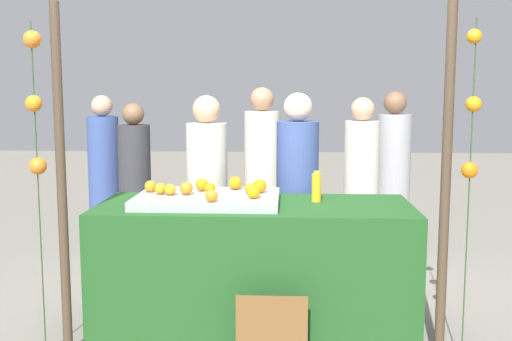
% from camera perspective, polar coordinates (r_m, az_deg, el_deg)
% --- Properties ---
extents(ground_plane, '(24.00, 24.00, 0.00)m').
position_cam_1_polar(ground_plane, '(4.20, -0.11, -14.65)').
color(ground_plane, gray).
extents(stall_counter, '(2.03, 0.85, 0.85)m').
position_cam_1_polar(stall_counter, '(4.05, -0.11, -9.07)').
color(stall_counter, '#1E4C1E').
rests_on(stall_counter, ground_plane).
extents(orange_tray, '(0.92, 0.65, 0.06)m').
position_cam_1_polar(orange_tray, '(3.98, -4.52, -2.68)').
color(orange_tray, '#9EA0A5').
rests_on(orange_tray, stall_counter).
extents(orange_0, '(0.07, 0.07, 0.07)m').
position_cam_1_polar(orange_0, '(4.01, -8.94, -1.68)').
color(orange_0, orange).
rests_on(orange_0, orange_tray).
extents(orange_1, '(0.09, 0.09, 0.09)m').
position_cam_1_polar(orange_1, '(4.16, -1.96, -1.17)').
color(orange_1, orange).
rests_on(orange_1, orange_tray).
extents(orange_2, '(0.08, 0.08, 0.08)m').
position_cam_1_polar(orange_2, '(4.11, -9.86, -1.46)').
color(orange_2, orange).
rests_on(orange_2, orange_tray).
extents(orange_3, '(0.09, 0.09, 0.09)m').
position_cam_1_polar(orange_3, '(4.02, 0.34, -1.45)').
color(orange_3, orange).
rests_on(orange_3, orange_tray).
extents(orange_4, '(0.08, 0.08, 0.08)m').
position_cam_1_polar(orange_4, '(3.96, -0.54, -1.69)').
color(orange_4, orange).
rests_on(orange_4, orange_tray).
extents(orange_5, '(0.09, 0.09, 0.09)m').
position_cam_1_polar(orange_5, '(4.11, -5.10, -1.32)').
color(orange_5, orange).
rests_on(orange_5, orange_tray).
extents(orange_6, '(0.08, 0.08, 0.08)m').
position_cam_1_polar(orange_6, '(3.81, -0.25, -2.02)').
color(orange_6, orange).
rests_on(orange_6, orange_tray).
extents(orange_7, '(0.07, 0.07, 0.07)m').
position_cam_1_polar(orange_7, '(3.97, -8.06, -1.78)').
color(orange_7, orange).
rests_on(orange_7, orange_tray).
extents(orange_8, '(0.08, 0.08, 0.08)m').
position_cam_1_polar(orange_8, '(3.97, -6.54, -1.67)').
color(orange_8, orange).
rests_on(orange_8, orange_tray).
extents(orange_9, '(0.08, 0.08, 0.08)m').
position_cam_1_polar(orange_9, '(3.69, -4.19, -2.38)').
color(orange_9, orange).
rests_on(orange_9, orange_tray).
extents(orange_10, '(0.07, 0.07, 0.07)m').
position_cam_1_polar(orange_10, '(4.00, -4.35, -1.66)').
color(orange_10, orange).
rests_on(orange_10, orange_tray).
extents(juice_bottle, '(0.06, 0.06, 0.20)m').
position_cam_1_polar(juice_bottle, '(4.05, 5.68, -1.57)').
color(juice_bottle, '#F5A51B').
rests_on(juice_bottle, stall_counter).
extents(chalkboard_sign, '(0.41, 0.03, 0.44)m').
position_cam_1_polar(chalkboard_sign, '(3.60, 1.48, -14.93)').
color(chalkboard_sign, brown).
rests_on(chalkboard_sign, ground_plane).
extents(vendor_left, '(0.31, 0.31, 1.55)m').
position_cam_1_polar(vendor_left, '(4.67, -4.57, -3.15)').
color(vendor_left, beige).
rests_on(vendor_left, ground_plane).
extents(vendor_right, '(0.31, 0.31, 1.57)m').
position_cam_1_polar(vendor_right, '(4.59, 3.87, -3.22)').
color(vendor_right, '#384C8C').
rests_on(vendor_right, ground_plane).
extents(crowd_person_0, '(0.32, 0.32, 1.61)m').
position_cam_1_polar(crowd_person_0, '(5.63, 0.56, -1.01)').
color(crowd_person_0, beige).
rests_on(crowd_person_0, ground_plane).
extents(crowd_person_1, '(0.32, 0.32, 1.58)m').
position_cam_1_polar(crowd_person_1, '(5.92, 12.71, -0.94)').
color(crowd_person_1, '#99999E').
rests_on(crowd_person_1, ground_plane).
extents(crowd_person_2, '(0.31, 0.31, 1.54)m').
position_cam_1_polar(crowd_person_2, '(6.26, -14.03, -0.69)').
color(crowd_person_2, '#384C8C').
rests_on(crowd_person_2, ground_plane).
extents(crowd_person_3, '(0.30, 0.30, 1.47)m').
position_cam_1_polar(crowd_person_3, '(5.72, -11.26, -1.68)').
color(crowd_person_3, '#333338').
rests_on(crowd_person_3, ground_plane).
extents(crowd_person_4, '(0.31, 0.31, 1.53)m').
position_cam_1_polar(crowd_person_4, '(5.47, 9.80, -1.80)').
color(crowd_person_4, beige).
rests_on(crowd_person_4, ground_plane).
extents(canopy_post_left, '(0.06, 0.06, 2.08)m').
position_cam_1_polar(canopy_post_left, '(3.70, -17.75, -1.28)').
color(canopy_post_left, '#473828').
rests_on(canopy_post_left, ground_plane).
extents(canopy_post_right, '(0.06, 0.06, 2.08)m').
position_cam_1_polar(canopy_post_right, '(3.57, 17.32, -1.57)').
color(canopy_post_right, '#473828').
rests_on(canopy_post_right, ground_plane).
extents(garland_strand_left, '(0.11, 0.10, 1.97)m').
position_cam_1_polar(garland_strand_left, '(3.73, -20.00, 5.60)').
color(garland_strand_left, '#2D4C23').
rests_on(garland_strand_left, ground_plane).
extents(garland_strand_right, '(0.10, 0.10, 1.97)m').
position_cam_1_polar(garland_strand_right, '(3.52, 19.57, 4.72)').
color(garland_strand_right, '#2D4C23').
rests_on(garland_strand_right, ground_plane).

